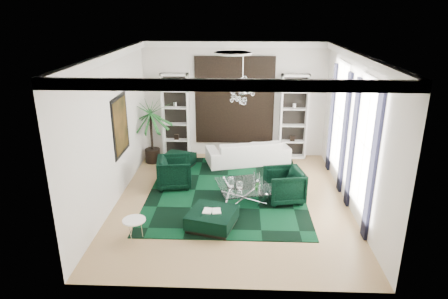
{
  "coord_description": "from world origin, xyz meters",
  "views": [
    {
      "loc": [
        0.19,
        -9.45,
        4.83
      ],
      "look_at": [
        -0.22,
        0.5,
        1.25
      ],
      "focal_mm": 32.0,
      "sensor_mm": 36.0,
      "label": 1
    }
  ],
  "objects_px": {
    "sofa": "(248,151)",
    "side_table": "(135,230)",
    "ottoman_front": "(212,219)",
    "armchair_left": "(175,172)",
    "palm": "(151,123)",
    "armchair_right": "(284,185)",
    "coffee_table": "(244,193)",
    "ottoman_side": "(178,161)"
  },
  "relations": [
    {
      "from": "armchair_right",
      "to": "palm",
      "type": "height_order",
      "value": "palm"
    },
    {
      "from": "sofa",
      "to": "palm",
      "type": "height_order",
      "value": "palm"
    },
    {
      "from": "armchair_left",
      "to": "palm",
      "type": "bearing_deg",
      "value": 20.56
    },
    {
      "from": "coffee_table",
      "to": "ottoman_side",
      "type": "height_order",
      "value": "coffee_table"
    },
    {
      "from": "coffee_table",
      "to": "palm",
      "type": "bearing_deg",
      "value": 137.89
    },
    {
      "from": "armchair_left",
      "to": "armchair_right",
      "type": "distance_m",
      "value": 3.08
    },
    {
      "from": "armchair_right",
      "to": "ottoman_side",
      "type": "relative_size",
      "value": 1.05
    },
    {
      "from": "sofa",
      "to": "ottoman_side",
      "type": "distance_m",
      "value": 2.29
    },
    {
      "from": "coffee_table",
      "to": "palm",
      "type": "xyz_separation_m",
      "value": [
        -2.96,
        2.68,
        1.12
      ]
    },
    {
      "from": "sofa",
      "to": "armchair_right",
      "type": "relative_size",
      "value": 2.76
    },
    {
      "from": "ottoman_side",
      "to": "palm",
      "type": "relative_size",
      "value": 0.34
    },
    {
      "from": "side_table",
      "to": "ottoman_front",
      "type": "bearing_deg",
      "value": 20.29
    },
    {
      "from": "palm",
      "to": "armchair_left",
      "type": "bearing_deg",
      "value": -61.05
    },
    {
      "from": "ottoman_side",
      "to": "side_table",
      "type": "xyz_separation_m",
      "value": [
        -0.3,
        -4.19,
        0.04
      ]
    },
    {
      "from": "ottoman_front",
      "to": "side_table",
      "type": "bearing_deg",
      "value": -159.71
    },
    {
      "from": "sofa",
      "to": "ottoman_front",
      "type": "height_order",
      "value": "sofa"
    },
    {
      "from": "armchair_left",
      "to": "armchair_right",
      "type": "height_order",
      "value": "armchair_right"
    },
    {
      "from": "ottoman_side",
      "to": "side_table",
      "type": "distance_m",
      "value": 4.2
    },
    {
      "from": "ottoman_front",
      "to": "palm",
      "type": "bearing_deg",
      "value": 118.95
    },
    {
      "from": "coffee_table",
      "to": "ottoman_side",
      "type": "xyz_separation_m",
      "value": [
        -2.08,
        2.23,
        -0.02
      ]
    },
    {
      "from": "ottoman_side",
      "to": "armchair_right",
      "type": "bearing_deg",
      "value": -34.92
    },
    {
      "from": "ottoman_front",
      "to": "armchair_right",
      "type": "bearing_deg",
      "value": 38.4
    },
    {
      "from": "ottoman_front",
      "to": "palm",
      "type": "distance_m",
      "value": 4.74
    },
    {
      "from": "coffee_table",
      "to": "palm",
      "type": "height_order",
      "value": "palm"
    },
    {
      "from": "armchair_right",
      "to": "ottoman_front",
      "type": "xyz_separation_m",
      "value": [
        -1.77,
        -1.41,
        -0.23
      ]
    },
    {
      "from": "armchair_left",
      "to": "ottoman_side",
      "type": "bearing_deg",
      "value": -2.95
    },
    {
      "from": "sofa",
      "to": "palm",
      "type": "distance_m",
      "value": 3.25
    },
    {
      "from": "sofa",
      "to": "side_table",
      "type": "relative_size",
      "value": 5.26
    },
    {
      "from": "armchair_right",
      "to": "ottoman_front",
      "type": "bearing_deg",
      "value": -62.41
    },
    {
      "from": "armchair_right",
      "to": "coffee_table",
      "type": "bearing_deg",
      "value": -97.64
    },
    {
      "from": "armchair_left",
      "to": "sofa",
      "type": "bearing_deg",
      "value": -55.94
    },
    {
      "from": "armchair_left",
      "to": "ottoman_front",
      "type": "bearing_deg",
      "value": -159.42
    },
    {
      "from": "sofa",
      "to": "ottoman_front",
      "type": "distance_m",
      "value": 4.19
    },
    {
      "from": "palm",
      "to": "sofa",
      "type": "bearing_deg",
      "value": 1.14
    },
    {
      "from": "sofa",
      "to": "palm",
      "type": "relative_size",
      "value": 0.98
    },
    {
      "from": "coffee_table",
      "to": "side_table",
      "type": "height_order",
      "value": "side_table"
    },
    {
      "from": "armchair_right",
      "to": "palm",
      "type": "bearing_deg",
      "value": -134.03
    },
    {
      "from": "coffee_table",
      "to": "ottoman_side",
      "type": "bearing_deg",
      "value": 132.93
    },
    {
      "from": "armchair_left",
      "to": "coffee_table",
      "type": "xyz_separation_m",
      "value": [
        1.94,
        -0.83,
        -0.21
      ]
    },
    {
      "from": "sofa",
      "to": "side_table",
      "type": "distance_m",
      "value": 5.34
    },
    {
      "from": "coffee_table",
      "to": "ottoman_side",
      "type": "distance_m",
      "value": 3.05
    },
    {
      "from": "armchair_left",
      "to": "palm",
      "type": "distance_m",
      "value": 2.3
    }
  ]
}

